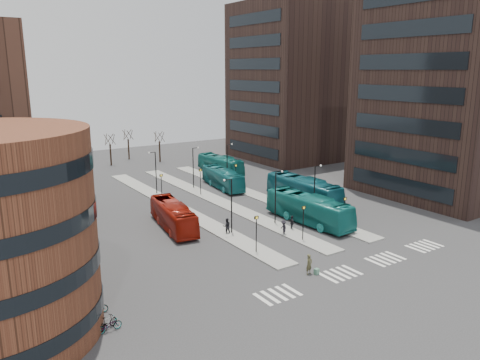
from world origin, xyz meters
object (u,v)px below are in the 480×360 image
bicycle_far (96,307)px  commuter_a (227,226)px  commuter_b (292,223)px  bicycle_near (109,325)px  teal_bus_c (303,190)px  red_bus (173,215)px  commuter_c (283,228)px  bicycle_mid (107,323)px  suitcase (317,272)px  teal_bus_d (220,164)px  teal_bus_a (309,209)px  traveller (309,264)px  teal_bus_b (223,178)px

bicycle_far → commuter_a: bearing=-40.4°
commuter_b → bicycle_near: size_ratio=0.93×
teal_bus_c → commuter_b: 11.17m
red_bus → bicycle_near: (-13.09, -17.06, -1.03)m
teal_bus_c → bicycle_far: bearing=-155.9°
commuter_c → bicycle_mid: commuter_c is taller
suitcase → commuter_c: commuter_c is taller
teal_bus_c → commuter_b: bearing=-136.4°
red_bus → teal_bus_d: bearing=56.9°
teal_bus_c → bicycle_mid: size_ratio=7.76×
teal_bus_c → bicycle_far: size_ratio=7.16×
teal_bus_c → suitcase: bearing=-127.0°
commuter_a → bicycle_far: size_ratio=1.01×
teal_bus_d → commuter_c: 32.05m
bicycle_near → bicycle_mid: (0.00, 0.38, 0.02)m
teal_bus_d → teal_bus_a: bearing=-102.5°
teal_bus_a → commuter_c: size_ratio=7.22×
red_bus → commuter_b: (10.78, -7.95, -0.66)m
suitcase → teal_bus_a: 14.31m
traveller → commuter_c: size_ratio=1.10×
teal_bus_a → commuter_b: bearing=-167.1°
red_bus → bicycle_mid: red_bus is taller
bicycle_mid → teal_bus_a: bearing=-92.0°
teal_bus_b → teal_bus_c: 13.91m
teal_bus_a → teal_bus_d: teal_bus_a is taller
bicycle_near → teal_bus_a: bearing=-74.4°
bicycle_far → teal_bus_b: bearing=-24.0°
teal_bus_a → bicycle_far: teal_bus_a is taller
bicycle_mid → red_bus: bearing=-59.7°
red_bus → bicycle_near: size_ratio=5.97×
teal_bus_a → traveller: (-9.45, -10.66, -0.77)m
traveller → commuter_b: (6.20, 9.74, -0.08)m
teal_bus_a → commuter_a: (-10.03, 2.03, -0.78)m
red_bus → commuter_a: (4.00, -5.01, -0.60)m
commuter_a → commuter_b: size_ratio=1.08×
bicycle_near → bicycle_far: size_ratio=1.01×
red_bus → traveller: size_ratio=5.85×
teal_bus_b → bicycle_mid: (-27.47, -29.36, -0.98)m
traveller → teal_bus_c: bearing=39.9°
teal_bus_d → suitcase: bearing=-111.7°
suitcase → commuter_a: commuter_a is taller
suitcase → commuter_c: bearing=61.9°
teal_bus_b → bicycle_near: 40.49m
teal_bus_c → teal_bus_d: teal_bus_c is taller
suitcase → teal_bus_a: size_ratio=0.04×
suitcase → teal_bus_c: (13.91, 17.69, 1.52)m
suitcase → commuter_c: 10.23m
commuter_b → bicycle_far: bearing=125.6°
teal_bus_a → commuter_c: (-5.06, -1.64, -0.85)m
teal_bus_d → bicycle_far: 48.24m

